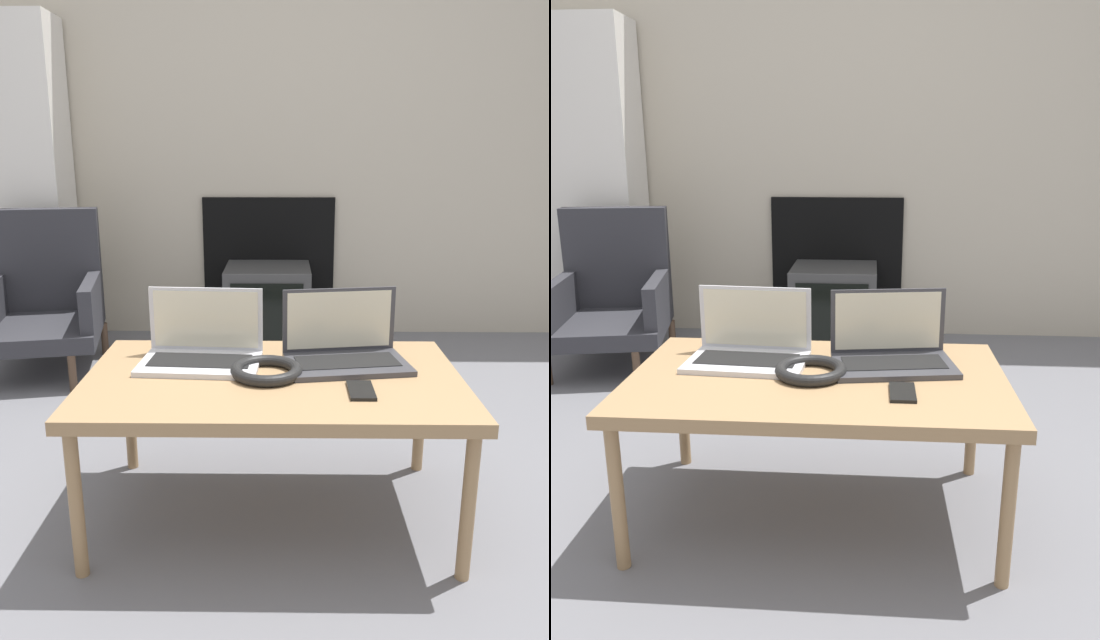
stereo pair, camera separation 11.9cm
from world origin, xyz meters
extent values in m
plane|color=slate|center=(0.00, 0.00, 0.00)|extent=(14.00, 14.00, 0.00)
cube|color=#B7AD99|center=(0.00, 2.14, 1.30)|extent=(7.00, 0.06, 2.60)
cube|color=black|center=(-0.06, 2.10, 0.40)|extent=(0.75, 0.03, 0.79)
cube|color=#9E7A51|center=(0.00, 0.19, 0.43)|extent=(1.06, 0.64, 0.04)
cylinder|color=#9E7A51|center=(-0.49, -0.10, 0.20)|extent=(0.04, 0.04, 0.41)
cylinder|color=#9E7A51|center=(0.49, -0.10, 0.20)|extent=(0.04, 0.04, 0.41)
cylinder|color=#9E7A51|center=(-0.49, 0.47, 0.20)|extent=(0.04, 0.04, 0.41)
cylinder|color=#9E7A51|center=(0.49, 0.47, 0.20)|extent=(0.04, 0.04, 0.41)
cube|color=silver|center=(-0.22, 0.26, 0.45)|extent=(0.36, 0.25, 0.02)
cube|color=black|center=(-0.22, 0.26, 0.46)|extent=(0.30, 0.14, 0.00)
cube|color=silver|center=(-0.21, 0.37, 0.56)|extent=(0.35, 0.03, 0.19)
cube|color=beige|center=(-0.21, 0.36, 0.56)|extent=(0.32, 0.02, 0.18)
cube|color=#38383D|center=(0.22, 0.26, 0.45)|extent=(0.38, 0.27, 0.02)
cube|color=black|center=(0.22, 0.26, 0.46)|extent=(0.31, 0.17, 0.00)
cube|color=#38383D|center=(0.20, 0.37, 0.56)|extent=(0.35, 0.06, 0.19)
cube|color=beige|center=(0.20, 0.36, 0.56)|extent=(0.32, 0.05, 0.18)
torus|color=black|center=(-0.02, 0.18, 0.46)|extent=(0.20, 0.20, 0.03)
cube|color=black|center=(0.23, 0.06, 0.45)|extent=(0.07, 0.13, 0.01)
cube|color=#383838|center=(-0.06, 1.88, 0.22)|extent=(0.46, 0.43, 0.44)
cube|color=black|center=(-0.06, 1.66, 0.22)|extent=(0.38, 0.01, 0.34)
cube|color=#2D2D33|center=(-1.13, 1.41, 0.21)|extent=(0.63, 0.71, 0.08)
cube|color=#2D2D33|center=(-1.18, 1.67, 0.51)|extent=(0.53, 0.20, 0.52)
cube|color=#2D2D33|center=(-1.35, 1.36, 0.35)|extent=(0.17, 0.56, 0.20)
cube|color=#2D2D33|center=(-0.90, 1.45, 0.35)|extent=(0.17, 0.56, 0.20)
cylinder|color=#4C3828|center=(-0.92, 1.15, 0.09)|extent=(0.04, 0.04, 0.17)
cylinder|color=#4C3828|center=(-1.34, 1.67, 0.09)|extent=(0.04, 0.04, 0.17)
cylinder|color=#4C3828|center=(-0.92, 1.67, 0.09)|extent=(0.04, 0.04, 0.17)
cube|color=silver|center=(-1.50, 1.94, 0.86)|extent=(0.72, 0.30, 1.72)
camera|label=1|loc=(0.03, -1.46, 1.06)|focal=35.00mm
camera|label=2|loc=(0.15, -1.46, 1.06)|focal=35.00mm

